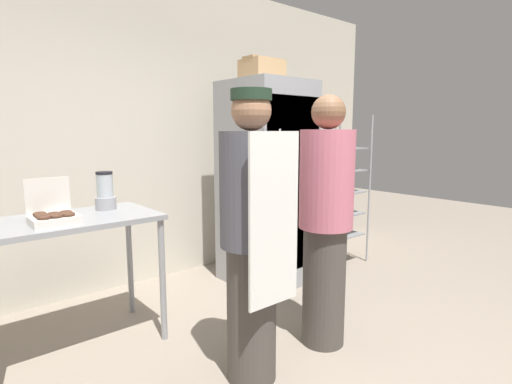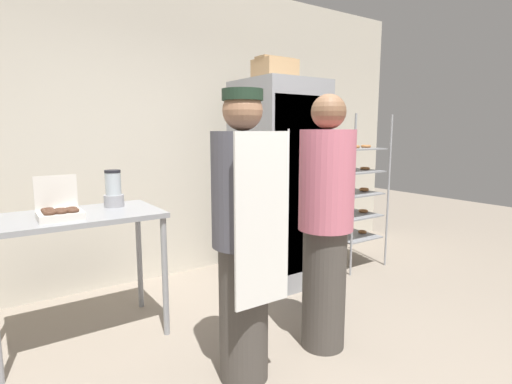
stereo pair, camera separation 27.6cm
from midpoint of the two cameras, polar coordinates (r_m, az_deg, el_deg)
ground_plane at (r=2.71m, az=12.91°, el=-25.11°), size 14.00×14.00×0.00m
back_wall at (r=4.19m, az=-10.70°, el=8.68°), size 6.40×0.12×3.02m
refrigerator at (r=3.92m, az=5.28°, el=1.12°), size 0.72×0.78×1.97m
baking_rack at (r=4.59m, az=15.40°, el=0.07°), size 0.59×0.53×1.68m
prep_counter at (r=3.02m, az=-21.93°, el=-5.06°), size 1.13×0.66×0.93m
donut_box at (r=2.85m, az=-23.82°, el=-2.65°), size 0.27×0.24×0.28m
blender_pitcher at (r=3.18m, az=-17.39°, el=0.19°), size 0.15×0.15×0.28m
cardboard_storage_box at (r=3.99m, az=4.78°, el=16.98°), size 0.36×0.31×0.22m
person_baker at (r=2.33m, az=1.64°, el=-6.21°), size 0.37×0.38×1.73m
person_customer at (r=2.76m, az=12.77°, el=-4.34°), size 0.37×0.37×1.74m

